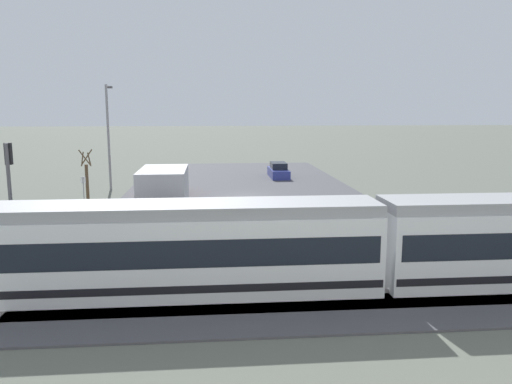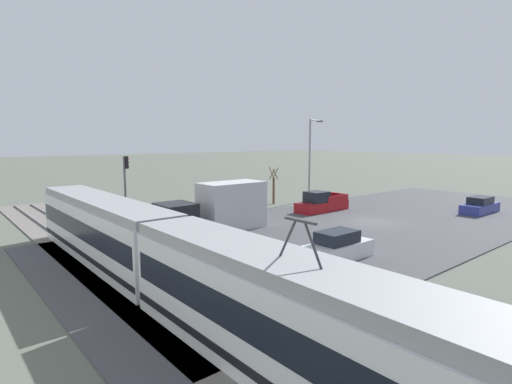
# 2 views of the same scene
# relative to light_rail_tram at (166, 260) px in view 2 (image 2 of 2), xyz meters

# --- Properties ---
(ground_plane) EXTENTS (320.00, 320.00, 0.00)m
(ground_plane) POSITION_rel_light_rail_tram_xyz_m (3.83, -20.10, -1.73)
(ground_plane) COLOR #565B51
(road_surface) EXTENTS (19.13, 48.16, 0.08)m
(road_surface) POSITION_rel_light_rail_tram_xyz_m (3.83, -20.10, -1.69)
(road_surface) COLOR #424247
(road_surface) RESTS_ON ground
(rail_bed) EXTENTS (55.12, 4.40, 0.22)m
(rail_bed) POSITION_rel_light_rail_tram_xyz_m (3.83, 0.00, -1.68)
(rail_bed) COLOR slate
(rail_bed) RESTS_ON ground
(light_rail_tram) EXTENTS (29.82, 2.58, 4.53)m
(light_rail_tram) POSITION_rel_light_rail_tram_xyz_m (0.00, 0.00, 0.00)
(light_rail_tram) COLOR silver
(light_rail_tram) RESTS_ON ground
(box_truck) EXTENTS (2.58, 8.17, 3.47)m
(box_truck) POSITION_rel_light_rail_tram_xyz_m (9.07, -8.90, -0.05)
(box_truck) COLOR black
(box_truck) RESTS_ON ground
(pickup_truck) EXTENTS (1.90, 5.53, 1.88)m
(pickup_truck) POSITION_rel_light_rail_tram_xyz_m (9.57, -20.69, -0.94)
(pickup_truck) COLOR maroon
(pickup_truck) RESTS_ON ground
(sedan_car_0) EXTENTS (1.73, 4.73, 1.48)m
(sedan_car_0) POSITION_rel_light_rail_tram_xyz_m (-0.26, -31.01, -1.04)
(sedan_car_0) COLOR navy
(sedan_car_0) RESTS_ON ground
(sedan_car_1) EXTENTS (1.72, 4.49, 1.60)m
(sedan_car_1) POSITION_rel_light_rail_tram_xyz_m (-0.98, -9.83, -0.99)
(sedan_car_1) COLOR silver
(sedan_car_1) RESTS_ON ground
(traffic_light_pole) EXTENTS (0.28, 0.47, 5.41)m
(traffic_light_pole) POSITION_rel_light_rail_tram_xyz_m (15.18, -4.48, 1.76)
(traffic_light_pole) COLOR #47474C
(traffic_light_pole) RESTS_ON ground
(street_tree) EXTENTS (0.92, 0.77, 3.84)m
(street_tree) POSITION_rel_light_rail_tram_xyz_m (15.81, -20.41, 0.02)
(street_tree) COLOR brown
(street_tree) RESTS_ON ground
(street_lamp_near_crossing) EXTENTS (0.36, 1.95, 8.83)m
(street_lamp_near_crossing) POSITION_rel_light_rail_tram_xyz_m (14.96, -25.08, 3.32)
(street_lamp_near_crossing) COLOR gray
(street_lamp_near_crossing) RESTS_ON ground
(no_parking_sign) EXTENTS (0.32, 0.08, 2.45)m
(no_parking_sign) POSITION_rel_light_rail_tram_xyz_m (14.80, -15.30, -0.25)
(no_parking_sign) COLOR gray
(no_parking_sign) RESTS_ON ground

